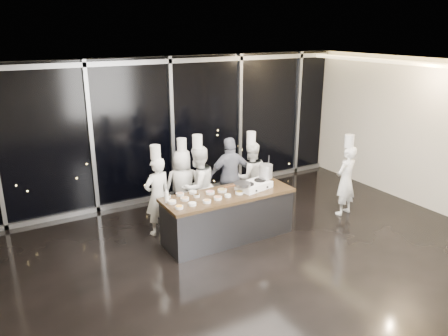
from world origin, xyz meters
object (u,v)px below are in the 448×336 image
object	(u,v)px
chef_right	(250,176)
chef_far_left	(158,195)
stove	(254,185)
demo_counter	(228,216)
frying_pan	(242,184)
chef_left	(183,185)
chef_side	(346,179)
guest	(230,176)
stock_pot	(266,171)
chef_center	(198,186)

from	to	relation	value
chef_right	chef_far_left	bearing A→B (deg)	12.98
stove	chef_far_left	size ratio (longest dim) A/B	0.40
demo_counter	frying_pan	world-z (taller)	frying_pan
chef_far_left	chef_left	distance (m)	0.71
demo_counter	chef_side	size ratio (longest dim) A/B	1.43
frying_pan	chef_far_left	xyz separation A→B (m)	(-1.28, 0.94, -0.28)
frying_pan	chef_right	distance (m)	1.35
frying_pan	guest	bearing A→B (deg)	57.35
stove	chef_left	distance (m)	1.50
stove	guest	world-z (taller)	guest
stove	chef_left	xyz separation A→B (m)	(-0.94, 1.15, -0.20)
chef_far_left	demo_counter	bearing A→B (deg)	128.20
stock_pot	chef_far_left	world-z (taller)	chef_far_left
chef_right	chef_side	size ratio (longest dim) A/B	1.01
frying_pan	chef_right	size ratio (longest dim) A/B	0.32
chef_left	chef_side	bearing A→B (deg)	176.64
stove	stock_pot	size ratio (longest dim) A/B	2.74
demo_counter	chef_center	world-z (taller)	chef_center
stove	chef_side	size ratio (longest dim) A/B	0.41
stove	chef_side	xyz separation A→B (m)	(2.16, -0.22, -0.19)
frying_pan	chef_center	xyz separation A→B (m)	(-0.43, 0.91, -0.24)
guest	chef_far_left	bearing A→B (deg)	12.31
stock_pot	chef_right	distance (m)	0.96
demo_counter	chef_far_left	distance (m)	1.38
stove	frying_pan	distance (m)	0.34
frying_pan	stove	bearing A→B (deg)	0.51
demo_counter	chef_far_left	size ratio (longest dim) A/B	1.40
chef_left	demo_counter	bearing A→B (deg)	129.63
frying_pan	guest	distance (m)	1.16
guest	demo_counter	bearing A→B (deg)	65.12
guest	stove	bearing A→B (deg)	93.60
chef_left	chef_side	size ratio (longest dim) A/B	1.01
stove	guest	distance (m)	1.01
guest	chef_right	world-z (taller)	chef_right
chef_right	guest	bearing A→B (deg)	2.87
chef_center	chef_far_left	bearing A→B (deg)	-18.30
chef_left	chef_right	bearing A→B (deg)	-168.18
chef_left	chef_right	xyz separation A→B (m)	(1.47, -0.22, 0.00)
frying_pan	stock_pot	distance (m)	0.66
chef_left	stock_pot	bearing A→B (deg)	159.96
stock_pot	frying_pan	bearing A→B (deg)	-166.73
chef_right	chef_side	distance (m)	1.99
demo_counter	chef_center	size ratio (longest dim) A/B	1.33
demo_counter	chef_right	bearing A→B (deg)	39.80
stove	chef_left	world-z (taller)	chef_left
chef_center	chef_side	bearing A→B (deg)	143.79
demo_counter	guest	xyz separation A→B (m)	(0.63, 0.97, 0.38)
demo_counter	frying_pan	distance (m)	0.66
demo_counter	chef_left	distance (m)	1.23
chef_right	stock_pot	bearing A→B (deg)	87.26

